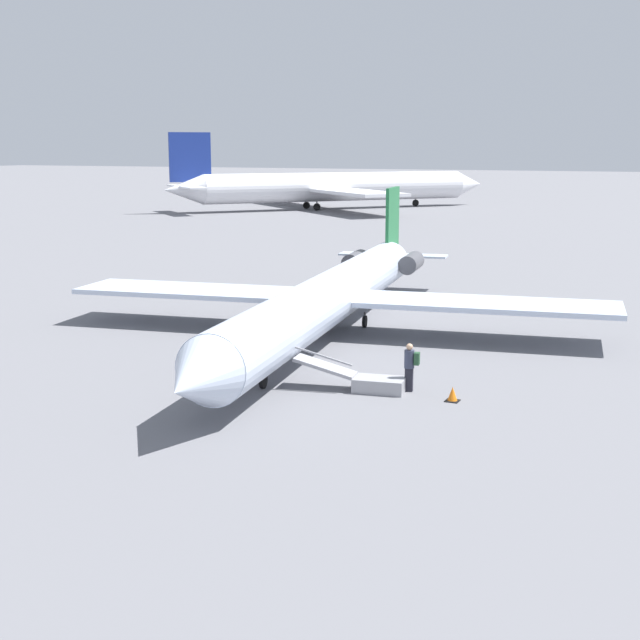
% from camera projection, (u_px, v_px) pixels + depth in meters
% --- Properties ---
extents(ground_plane, '(600.00, 600.00, 0.00)m').
position_uv_depth(ground_plane, '(329.00, 338.00, 40.62)').
color(ground_plane, slate).
extents(airplane_main, '(33.30, 25.90, 6.18)m').
position_uv_depth(airplane_main, '(334.00, 295.00, 41.15)').
color(airplane_main, silver).
rests_on(airplane_main, ground).
extents(airplane_far_right, '(40.68, 36.29, 10.46)m').
position_uv_depth(airplane_far_right, '(331.00, 187.00, 124.72)').
color(airplane_far_right, silver).
rests_on(airplane_far_right, ground).
extents(boarding_stairs, '(1.67, 4.12, 1.59)m').
position_uv_depth(boarding_stairs, '(368.00, 381.00, 31.71)').
color(boarding_stairs, '#99999E').
rests_on(boarding_stairs, ground).
extents(passenger, '(0.38, 0.56, 1.74)m').
position_uv_depth(passenger, '(410.00, 364.00, 31.53)').
color(passenger, '#23232D').
rests_on(passenger, ground).
extents(traffic_cone_near_stairs, '(0.46, 0.46, 0.51)m').
position_uv_depth(traffic_cone_near_stairs, '(453.00, 395.00, 30.43)').
color(traffic_cone_near_stairs, black).
rests_on(traffic_cone_near_stairs, ground).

